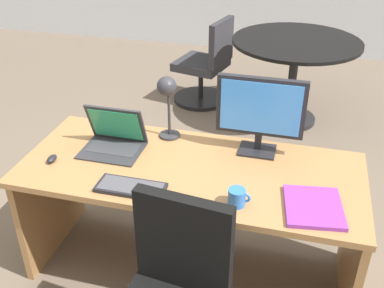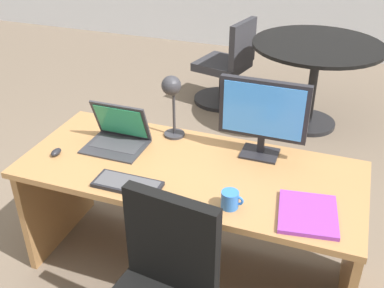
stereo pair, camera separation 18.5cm
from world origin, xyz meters
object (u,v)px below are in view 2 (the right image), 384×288
(desk, at_px, (193,193))
(keyboard, at_px, (128,184))
(laptop, at_px, (119,132))
(meeting_table, at_px, (315,65))
(monitor, at_px, (263,113))
(desk_lamp, at_px, (172,94))
(coffee_mug, at_px, (230,200))
(mouse, at_px, (56,152))
(book, at_px, (308,214))
(meeting_chair_near, at_px, (227,71))

(desk, height_order, keyboard, keyboard)
(laptop, xyz_separation_m, meeting_table, (0.88, 2.01, -0.20))
(laptop, bearing_deg, monitor, 11.17)
(monitor, xyz_separation_m, desk_lamp, (-0.52, 0.02, 0.02))
(laptop, bearing_deg, coffee_mug, -24.73)
(mouse, bearing_deg, keyboard, -14.46)
(desk, distance_m, coffee_mug, 0.49)
(meeting_table, bearing_deg, book, -84.51)
(mouse, relative_size, meeting_chair_near, 0.09)
(desk, xyz_separation_m, mouse, (-0.73, -0.18, 0.22))
(monitor, distance_m, book, 0.60)
(desk, distance_m, desk_lamp, 0.57)
(laptop, bearing_deg, book, -14.65)
(laptop, xyz_separation_m, mouse, (-0.27, -0.23, -0.06))
(monitor, relative_size, laptop, 1.42)
(mouse, distance_m, meeting_chair_near, 2.50)
(desk, distance_m, laptop, 0.54)
(keyboard, bearing_deg, mouse, 165.54)
(desk_lamp, height_order, coffee_mug, desk_lamp)
(laptop, relative_size, book, 0.99)
(mouse, xyz_separation_m, meeting_table, (1.14, 2.24, -0.14))
(book, relative_size, coffee_mug, 3.15)
(keyboard, distance_m, desk_lamp, 0.59)
(keyboard, bearing_deg, laptop, 122.99)
(book, distance_m, meeting_chair_near, 2.76)
(monitor, relative_size, desk_lamp, 1.22)
(desk, bearing_deg, laptop, 174.42)
(keyboard, distance_m, coffee_mug, 0.52)
(book, distance_m, meeting_table, 2.31)
(laptop, distance_m, mouse, 0.36)
(coffee_mug, bearing_deg, laptop, 155.27)
(laptop, distance_m, book, 1.14)
(mouse, height_order, book, mouse)
(keyboard, xyz_separation_m, meeting_chair_near, (-0.22, 2.58, -0.38))
(mouse, relative_size, book, 0.23)
(desk, height_order, coffee_mug, coffee_mug)
(coffee_mug, bearing_deg, meeting_chair_near, 106.10)
(desk, height_order, laptop, laptop)
(mouse, distance_m, meeting_table, 2.52)
(coffee_mug, relative_size, meeting_chair_near, 0.12)
(laptop, relative_size, desk_lamp, 0.86)
(laptop, relative_size, meeting_table, 0.29)
(book, bearing_deg, keyboard, -175.29)
(desk_lamp, height_order, book, desk_lamp)
(laptop, height_order, keyboard, laptop)
(mouse, xyz_separation_m, coffee_mug, (1.02, -0.12, 0.03))
(mouse, bearing_deg, meeting_chair_near, 83.50)
(monitor, xyz_separation_m, mouse, (-1.05, -0.38, -0.24))
(coffee_mug, bearing_deg, mouse, 173.45)
(keyboard, xyz_separation_m, book, (0.87, 0.07, -0.00))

